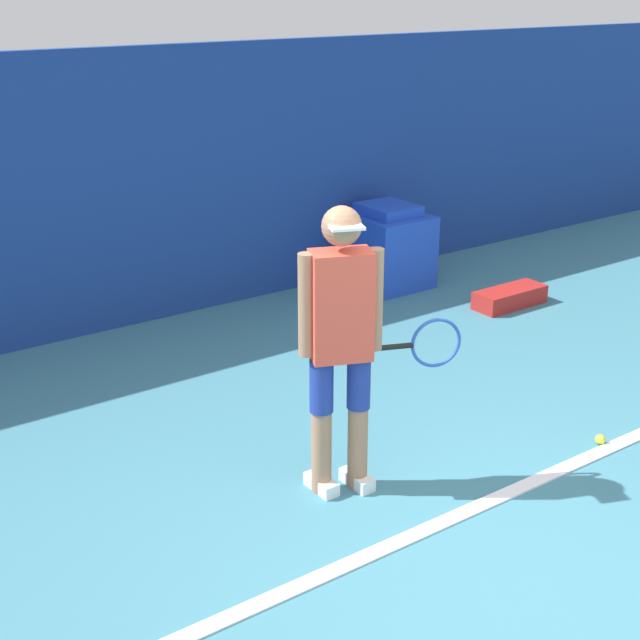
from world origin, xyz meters
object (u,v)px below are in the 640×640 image
object	(u,v)px
tennis_ball	(600,439)
covered_chair	(387,247)
tennis_player	(343,339)
equipment_bag	(510,297)

from	to	relation	value
tennis_ball	covered_chair	xyz separation A→B (m)	(0.92, 3.34, 0.35)
tennis_ball	tennis_player	bearing A→B (deg)	162.02
tennis_player	covered_chair	distance (m)	3.88
tennis_player	tennis_ball	bearing A→B (deg)	4.07
equipment_bag	tennis_ball	bearing A→B (deg)	-123.72
tennis_player	equipment_bag	size ratio (longest dim) A/B	2.38
covered_chair	tennis_player	bearing A→B (deg)	-133.30
tennis_player	tennis_ball	size ratio (longest dim) A/B	25.41
tennis_player	covered_chair	size ratio (longest dim) A/B	2.13
tennis_ball	covered_chair	distance (m)	3.48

